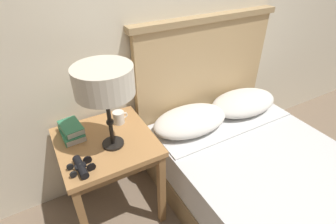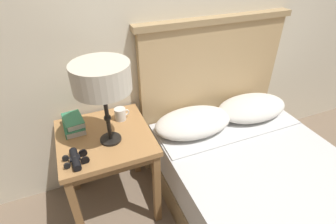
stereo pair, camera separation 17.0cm
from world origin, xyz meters
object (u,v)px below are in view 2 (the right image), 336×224
book_on_nightstand (74,126)px  book_stacked_on_top (73,121)px  binoculars_pair (76,159)px  nightstand (106,146)px  coffee_mug (120,114)px  bed (270,196)px  table_lamp (101,79)px

book_on_nightstand → book_stacked_on_top: book_stacked_on_top is taller
book_stacked_on_top → binoculars_pair: 0.33m
nightstand → book_on_nightstand: size_ratio=3.19×
coffee_mug → book_stacked_on_top: bearing=176.5°
binoculars_pair → coffee_mug: (0.33, 0.31, 0.02)m
bed → book_stacked_on_top: size_ratio=10.06×
book_stacked_on_top → binoculars_pair: (-0.02, -0.33, -0.04)m
book_stacked_on_top → coffee_mug: 0.31m
coffee_mug → bed: bearing=-41.6°
binoculars_pair → book_stacked_on_top: bearing=85.7°
nightstand → table_lamp: bearing=-65.3°
bed → nightstand: bearing=148.5°
table_lamp → binoculars_pair: bearing=-152.0°
nightstand → coffee_mug: (0.14, 0.13, 0.13)m
book_on_nightstand → book_stacked_on_top: bearing=63.2°
nightstand → binoculars_pair: binoculars_pair is taller
nightstand → coffee_mug: size_ratio=6.43×
nightstand → coffee_mug: bearing=42.4°
table_lamp → book_on_nightstand: table_lamp is taller
nightstand → book_stacked_on_top: 0.27m
book_on_nightstand → book_stacked_on_top: 0.04m
book_on_nightstand → binoculars_pair: (-0.02, -0.32, 0.00)m
nightstand → bed: size_ratio=0.34×
book_on_nightstand → nightstand: bearing=-40.1°
table_lamp → book_stacked_on_top: bearing=132.3°
book_stacked_on_top → coffee_mug: (0.31, -0.02, -0.02)m
nightstand → table_lamp: size_ratio=1.30×
table_lamp → binoculars_pair: table_lamp is taller
nightstand → book_on_nightstand: book_on_nightstand is taller
table_lamp → book_on_nightstand: 0.49m
bed → table_lamp: bearing=150.7°
table_lamp → book_stacked_on_top: 0.46m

